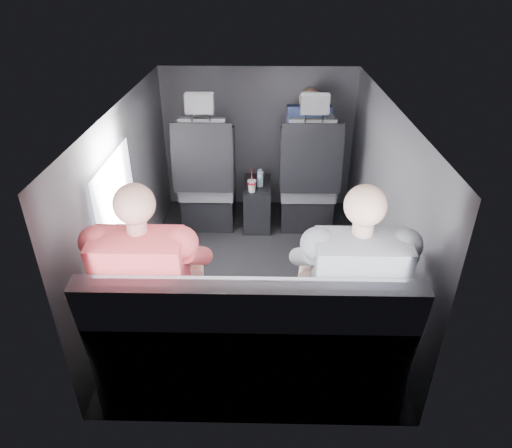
{
  "coord_description": "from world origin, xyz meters",
  "views": [
    {
      "loc": [
        0.07,
        -2.88,
        2.14
      ],
      "look_at": [
        0.01,
        -0.05,
        0.51
      ],
      "focal_mm": 32.0,
      "sensor_mm": 36.0,
      "label": 1
    }
  ],
  "objects_px": {
    "rear_bench": "(251,348)",
    "passenger_rear_left": "(153,286)",
    "laptop_white": "(170,267)",
    "center_console": "(257,204)",
    "water_bottle": "(260,179)",
    "laptop_black": "(340,275)",
    "front_seat_left": "(207,185)",
    "passenger_front_right": "(308,139)",
    "passenger_rear_right": "(349,288)",
    "front_seat_right": "(307,186)",
    "soda_cup": "(252,185)"
  },
  "relations": [
    {
      "from": "front_seat_left",
      "to": "passenger_rear_right",
      "type": "distance_m",
      "value": 2.07
    },
    {
      "from": "rear_bench",
      "to": "passenger_rear_right",
      "type": "relative_size",
      "value": 1.24
    },
    {
      "from": "water_bottle",
      "to": "passenger_rear_right",
      "type": "height_order",
      "value": "passenger_rear_right"
    },
    {
      "from": "rear_bench",
      "to": "passenger_rear_left",
      "type": "height_order",
      "value": "passenger_rear_left"
    },
    {
      "from": "passenger_front_right",
      "to": "laptop_black",
      "type": "bearing_deg",
      "value": -88.78
    },
    {
      "from": "rear_bench",
      "to": "laptop_white",
      "type": "relative_size",
      "value": 4.34
    },
    {
      "from": "passenger_rear_right",
      "to": "laptop_white",
      "type": "bearing_deg",
      "value": 168.44
    },
    {
      "from": "passenger_rear_right",
      "to": "water_bottle",
      "type": "bearing_deg",
      "value": 105.29
    },
    {
      "from": "soda_cup",
      "to": "water_bottle",
      "type": "bearing_deg",
      "value": 58.22
    },
    {
      "from": "laptop_white",
      "to": "center_console",
      "type": "bearing_deg",
      "value": 74.06
    },
    {
      "from": "front_seat_left",
      "to": "rear_bench",
      "type": "distance_m",
      "value": 1.96
    },
    {
      "from": "passenger_rear_right",
      "to": "soda_cup",
      "type": "bearing_deg",
      "value": 108.44
    },
    {
      "from": "front_seat_right",
      "to": "soda_cup",
      "type": "xyz_separation_m",
      "value": [
        -0.5,
        -0.12,
        0.06
      ]
    },
    {
      "from": "rear_bench",
      "to": "front_seat_left",
      "type": "bearing_deg",
      "value": 103.31
    },
    {
      "from": "water_bottle",
      "to": "laptop_white",
      "type": "bearing_deg",
      "value": -107.18
    },
    {
      "from": "water_bottle",
      "to": "laptop_white",
      "type": "distance_m",
      "value": 1.68
    },
    {
      "from": "passenger_rear_right",
      "to": "passenger_front_right",
      "type": "bearing_deg",
      "value": 91.79
    },
    {
      "from": "front_seat_left",
      "to": "passenger_rear_left",
      "type": "distance_m",
      "value": 1.83
    },
    {
      "from": "soda_cup",
      "to": "passenger_rear_left",
      "type": "height_order",
      "value": "passenger_rear_left"
    },
    {
      "from": "rear_bench",
      "to": "passenger_rear_right",
      "type": "bearing_deg",
      "value": 10.32
    },
    {
      "from": "water_bottle",
      "to": "laptop_black",
      "type": "relative_size",
      "value": 0.5
    },
    {
      "from": "front_seat_left",
      "to": "water_bottle",
      "type": "bearing_deg",
      "value": -0.72
    },
    {
      "from": "laptop_black",
      "to": "passenger_rear_right",
      "type": "distance_m",
      "value": 0.16
    },
    {
      "from": "center_console",
      "to": "laptop_white",
      "type": "distance_m",
      "value": 1.77
    },
    {
      "from": "center_console",
      "to": "soda_cup",
      "type": "xyz_separation_m",
      "value": [
        -0.05,
        -0.16,
        0.26
      ]
    },
    {
      "from": "front_seat_right",
      "to": "rear_bench",
      "type": "xyz_separation_m",
      "value": [
        -0.45,
        -1.9,
        -0.09
      ]
    },
    {
      "from": "front_seat_left",
      "to": "rear_bench",
      "type": "bearing_deg",
      "value": -76.69
    },
    {
      "from": "front_seat_left",
      "to": "passenger_rear_left",
      "type": "height_order",
      "value": "passenger_rear_left"
    },
    {
      "from": "passenger_rear_right",
      "to": "passenger_front_right",
      "type": "height_order",
      "value": "passenger_rear_right"
    },
    {
      "from": "rear_bench",
      "to": "laptop_black",
      "type": "distance_m",
      "value": 0.64
    },
    {
      "from": "laptop_white",
      "to": "passenger_rear_right",
      "type": "xyz_separation_m",
      "value": [
        0.99,
        -0.2,
        0.02
      ]
    },
    {
      "from": "soda_cup",
      "to": "laptop_white",
      "type": "distance_m",
      "value": 1.56
    },
    {
      "from": "laptop_black",
      "to": "soda_cup",
      "type": "bearing_deg",
      "value": 109.42
    },
    {
      "from": "laptop_white",
      "to": "passenger_front_right",
      "type": "height_order",
      "value": "passenger_front_right"
    },
    {
      "from": "front_seat_left",
      "to": "passenger_front_right",
      "type": "distance_m",
      "value": 1.0
    },
    {
      "from": "passenger_rear_left",
      "to": "front_seat_left",
      "type": "bearing_deg",
      "value": 87.75
    },
    {
      "from": "front_seat_right",
      "to": "water_bottle",
      "type": "distance_m",
      "value": 0.43
    },
    {
      "from": "center_console",
      "to": "passenger_rear_right",
      "type": "xyz_separation_m",
      "value": [
        0.52,
        -1.85,
        0.46
      ]
    },
    {
      "from": "laptop_black",
      "to": "passenger_rear_left",
      "type": "relative_size",
      "value": 0.25
    },
    {
      "from": "rear_bench",
      "to": "passenger_rear_right",
      "type": "distance_m",
      "value": 0.63
    },
    {
      "from": "front_seat_left",
      "to": "passenger_rear_left",
      "type": "bearing_deg",
      "value": -92.25
    },
    {
      "from": "center_console",
      "to": "front_seat_left",
      "type": "bearing_deg",
      "value": -174.93
    },
    {
      "from": "passenger_rear_left",
      "to": "front_seat_right",
      "type": "bearing_deg",
      "value": 61.76
    },
    {
      "from": "center_console",
      "to": "passenger_front_right",
      "type": "xyz_separation_m",
      "value": [
        0.45,
        0.22,
        0.55
      ]
    },
    {
      "from": "front_seat_right",
      "to": "rear_bench",
      "type": "height_order",
      "value": "front_seat_right"
    },
    {
      "from": "rear_bench",
      "to": "passenger_rear_left",
      "type": "distance_m",
      "value": 0.63
    },
    {
      "from": "passenger_front_right",
      "to": "laptop_white",
      "type": "bearing_deg",
      "value": -116.34
    },
    {
      "from": "front_seat_left",
      "to": "passenger_front_right",
      "type": "xyz_separation_m",
      "value": [
        0.9,
        0.26,
        0.35
      ]
    },
    {
      "from": "rear_bench",
      "to": "passenger_front_right",
      "type": "height_order",
      "value": "passenger_front_right"
    },
    {
      "from": "front_seat_left",
      "to": "passenger_rear_right",
      "type": "relative_size",
      "value": 0.98
    }
  ]
}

